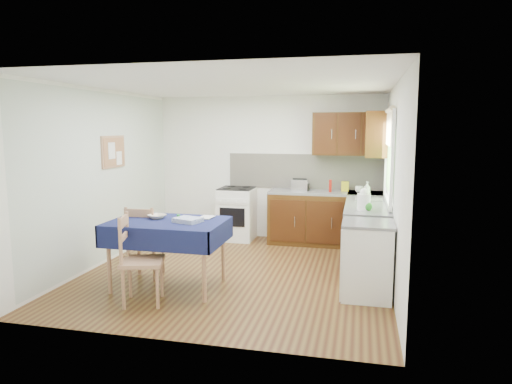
% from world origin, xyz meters
% --- Properties ---
extents(floor, '(4.20, 4.20, 0.00)m').
position_xyz_m(floor, '(0.00, 0.00, 0.00)').
color(floor, '#472513').
rests_on(floor, ground).
extents(ceiling, '(4.00, 4.20, 0.02)m').
position_xyz_m(ceiling, '(0.00, 0.00, 2.50)').
color(ceiling, white).
rests_on(ceiling, wall_back).
extents(wall_back, '(4.00, 0.02, 2.50)m').
position_xyz_m(wall_back, '(0.00, 2.10, 1.25)').
color(wall_back, white).
rests_on(wall_back, ground).
extents(wall_front, '(4.00, 0.02, 2.50)m').
position_xyz_m(wall_front, '(0.00, -2.10, 1.25)').
color(wall_front, white).
rests_on(wall_front, ground).
extents(wall_left, '(0.02, 4.20, 2.50)m').
position_xyz_m(wall_left, '(-2.00, 0.00, 1.25)').
color(wall_left, silver).
rests_on(wall_left, ground).
extents(wall_right, '(0.02, 4.20, 2.50)m').
position_xyz_m(wall_right, '(2.00, 0.00, 1.25)').
color(wall_right, white).
rests_on(wall_right, ground).
extents(base_cabinets, '(1.90, 2.30, 0.86)m').
position_xyz_m(base_cabinets, '(1.36, 1.26, 0.43)').
color(base_cabinets, '#331D08').
rests_on(base_cabinets, ground).
extents(worktop_back, '(1.90, 0.60, 0.04)m').
position_xyz_m(worktop_back, '(1.05, 1.80, 0.88)').
color(worktop_back, slate).
rests_on(worktop_back, base_cabinets).
extents(worktop_right, '(0.60, 1.70, 0.04)m').
position_xyz_m(worktop_right, '(1.70, 0.65, 0.88)').
color(worktop_right, slate).
rests_on(worktop_right, base_cabinets).
extents(worktop_corner, '(0.60, 0.60, 0.04)m').
position_xyz_m(worktop_corner, '(1.70, 1.80, 0.88)').
color(worktop_corner, slate).
rests_on(worktop_corner, base_cabinets).
extents(splashback, '(2.70, 0.02, 0.60)m').
position_xyz_m(splashback, '(0.65, 2.08, 1.20)').
color(splashback, beige).
rests_on(splashback, wall_back).
extents(upper_cabinets, '(1.20, 0.85, 0.70)m').
position_xyz_m(upper_cabinets, '(1.52, 1.80, 1.85)').
color(upper_cabinets, '#331D08').
rests_on(upper_cabinets, wall_back).
extents(stove, '(0.60, 0.61, 0.92)m').
position_xyz_m(stove, '(-0.50, 1.80, 0.46)').
color(stove, white).
rests_on(stove, ground).
extents(window, '(0.04, 1.48, 1.26)m').
position_xyz_m(window, '(1.97, 0.70, 1.65)').
color(window, '#355F27').
rests_on(window, wall_right).
extents(fridge, '(0.58, 0.60, 0.89)m').
position_xyz_m(fridge, '(1.70, -0.55, 0.44)').
color(fridge, white).
rests_on(fridge, ground).
extents(corkboard, '(0.04, 0.62, 0.47)m').
position_xyz_m(corkboard, '(-1.97, 0.30, 1.60)').
color(corkboard, '#AA7855').
rests_on(corkboard, wall_left).
extents(dining_table, '(1.38, 0.93, 0.84)m').
position_xyz_m(dining_table, '(-0.66, -0.77, 0.73)').
color(dining_table, '#0E1139').
rests_on(dining_table, ground).
extents(chair_far, '(0.46, 0.46, 0.96)m').
position_xyz_m(chair_far, '(-1.11, -0.51, 0.51)').
color(chair_far, '#AA7855').
rests_on(chair_far, ground).
extents(chair_near, '(0.56, 0.56, 1.01)m').
position_xyz_m(chair_near, '(-0.78, -1.32, 0.53)').
color(chair_near, '#AA7855').
rests_on(chair_near, ground).
extents(toaster, '(0.28, 0.17, 0.21)m').
position_xyz_m(toaster, '(0.60, 1.78, 1.00)').
color(toaster, silver).
rests_on(toaster, worktop_back).
extents(sandwich_press, '(0.27, 0.23, 0.16)m').
position_xyz_m(sandwich_press, '(0.62, 1.83, 0.98)').
color(sandwich_press, black).
rests_on(sandwich_press, worktop_back).
extents(sauce_bottle, '(0.05, 0.05, 0.21)m').
position_xyz_m(sauce_bottle, '(1.12, 1.73, 1.00)').
color(sauce_bottle, '#AE150D').
rests_on(sauce_bottle, worktop_back).
extents(yellow_packet, '(0.13, 0.09, 0.16)m').
position_xyz_m(yellow_packet, '(1.35, 1.90, 0.98)').
color(yellow_packet, gold).
rests_on(yellow_packet, worktop_back).
extents(dish_rack, '(0.39, 0.30, 0.18)m').
position_xyz_m(dish_rack, '(1.72, 0.99, 0.92)').
color(dish_rack, gray).
rests_on(dish_rack, worktop_right).
extents(kettle, '(0.17, 0.17, 0.28)m').
position_xyz_m(kettle, '(1.65, 0.14, 1.03)').
color(kettle, white).
rests_on(kettle, worktop_right).
extents(cup, '(0.16, 0.16, 0.11)m').
position_xyz_m(cup, '(1.58, 1.76, 0.95)').
color(cup, white).
rests_on(cup, worktop_back).
extents(soap_bottle_a, '(0.14, 0.14, 0.27)m').
position_xyz_m(soap_bottle_a, '(1.70, 1.02, 1.04)').
color(soap_bottle_a, white).
rests_on(soap_bottle_a, worktop_right).
extents(soap_bottle_b, '(0.10, 0.10, 0.17)m').
position_xyz_m(soap_bottle_b, '(1.66, 0.90, 0.99)').
color(soap_bottle_b, '#1A599D').
rests_on(soap_bottle_b, worktop_right).
extents(soap_bottle_c, '(0.14, 0.14, 0.16)m').
position_xyz_m(soap_bottle_c, '(1.69, 0.11, 0.98)').
color(soap_bottle_c, '#2B8F27').
rests_on(soap_bottle_c, worktop_right).
extents(plate_bowl, '(0.28, 0.28, 0.05)m').
position_xyz_m(plate_bowl, '(-0.84, -0.67, 0.86)').
color(plate_bowl, beige).
rests_on(plate_bowl, dining_table).
extents(book, '(0.18, 0.24, 0.02)m').
position_xyz_m(book, '(-0.34, -0.51, 0.84)').
color(book, white).
rests_on(book, dining_table).
extents(spice_jar, '(0.04, 0.04, 0.08)m').
position_xyz_m(spice_jar, '(-0.53, -0.74, 0.88)').
color(spice_jar, green).
rests_on(spice_jar, dining_table).
extents(tea_towel, '(0.36, 0.32, 0.05)m').
position_xyz_m(tea_towel, '(-0.39, -0.79, 0.86)').
color(tea_towel, navy).
rests_on(tea_towel, dining_table).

